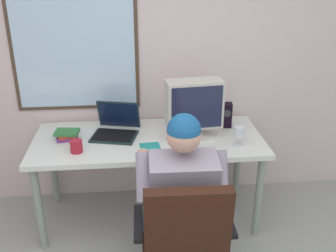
# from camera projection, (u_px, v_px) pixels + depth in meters

# --- Properties ---
(wall_rear) EXTENTS (5.22, 0.08, 2.78)m
(wall_rear) POSITION_uv_depth(u_px,v_px,m) (135.00, 38.00, 3.17)
(wall_rear) COLOR beige
(wall_rear) RESTS_ON ground
(desk) EXTENTS (1.74, 0.75, 0.72)m
(desk) POSITION_uv_depth(u_px,v_px,m) (148.00, 146.00, 3.08)
(desk) COLOR gray
(desk) RESTS_ON ground
(office_chair) EXTENTS (0.58, 0.53, 0.94)m
(office_chair) POSITION_uv_depth(u_px,v_px,m) (185.00, 237.00, 2.25)
(office_chair) COLOR black
(office_chair) RESTS_ON ground
(person_seated) EXTENTS (0.54, 0.81, 1.24)m
(person_seated) POSITION_uv_depth(u_px,v_px,m) (180.00, 195.00, 2.46)
(person_seated) COLOR #233946
(person_seated) RESTS_ON ground
(crt_monitor) EXTENTS (0.43, 0.25, 0.45)m
(crt_monitor) POSITION_uv_depth(u_px,v_px,m) (194.00, 105.00, 2.97)
(crt_monitor) COLOR beige
(crt_monitor) RESTS_ON desk
(laptop) EXTENTS (0.40, 0.39, 0.24)m
(laptop) POSITION_uv_depth(u_px,v_px,m) (116.00, 126.00, 3.10)
(laptop) COLOR #172A2D
(laptop) RESTS_ON desk
(wine_glass) EXTENTS (0.08, 0.08, 0.15)m
(wine_glass) POSITION_uv_depth(u_px,v_px,m) (239.00, 133.00, 2.89)
(wine_glass) COLOR silver
(wine_glass) RESTS_ON desk
(desk_speaker) EXTENTS (0.09, 0.10, 0.20)m
(desk_speaker) POSITION_uv_depth(u_px,v_px,m) (226.00, 115.00, 3.22)
(desk_speaker) COLOR black
(desk_speaker) RESTS_ON desk
(book_stack) EXTENTS (0.19, 0.15, 0.07)m
(book_stack) POSITION_uv_depth(u_px,v_px,m) (67.00, 135.00, 3.01)
(book_stack) COLOR #6D347D
(book_stack) RESTS_ON desk
(cd_case) EXTENTS (0.15, 0.14, 0.01)m
(cd_case) POSITION_uv_depth(u_px,v_px,m) (150.00, 147.00, 2.90)
(cd_case) COLOR teal
(cd_case) RESTS_ON desk
(coffee_mug) EXTENTS (0.09, 0.09, 0.09)m
(coffee_mug) POSITION_uv_depth(u_px,v_px,m) (76.00, 146.00, 2.82)
(coffee_mug) COLOR maroon
(coffee_mug) RESTS_ON desk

